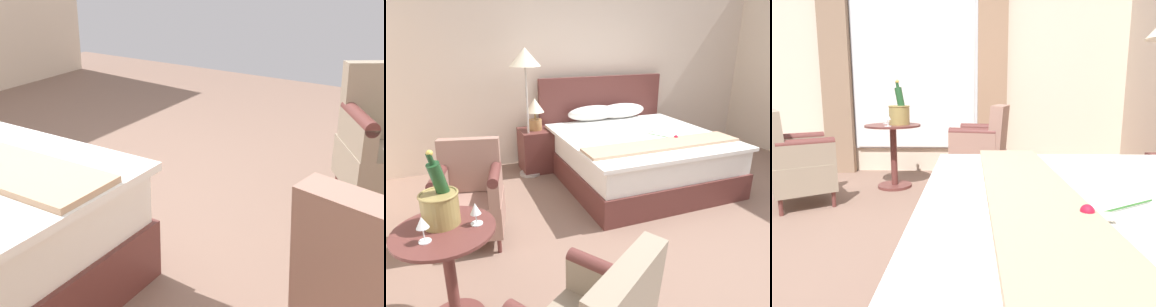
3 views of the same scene
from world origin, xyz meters
The scene contains 11 objects.
ground_plane centered at (0.00, 0.00, 0.00)m, with size 7.20×7.20×0.00m, color #7E6153.
wall_headboard_side centered at (0.00, 2.73, 1.36)m, with size 5.82×0.12×2.72m.
bed centered at (0.22, 1.57, 0.35)m, with size 1.92×2.06×1.21m.
nightstand centered at (-0.86, 2.30, 0.28)m, with size 0.45×0.45×0.57m.
bedside_lamp centered at (-0.86, 2.30, 0.83)m, with size 0.24×0.24×0.42m.
floor_lamp_brass centered at (-0.99, 2.16, 1.40)m, with size 0.38×0.38×1.63m.
side_table_round centered at (-2.06, -0.13, 0.41)m, with size 0.59×0.59×0.69m.
champagne_bucket centered at (-2.06, -0.05, 0.82)m, with size 0.23×0.23×0.47m.
wine_glass_near_bucket centered at (-2.15, -0.22, 0.80)m, with size 0.07×0.07×0.15m.
wine_glass_near_edge centered at (-1.87, -0.13, 0.78)m, with size 0.07×0.07×0.14m.
armchair_by_window centered at (-1.85, 0.84, 0.42)m, with size 0.65×0.63×0.91m.
Camera 2 is at (-1.97, -2.04, 1.76)m, focal length 32.00 mm.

